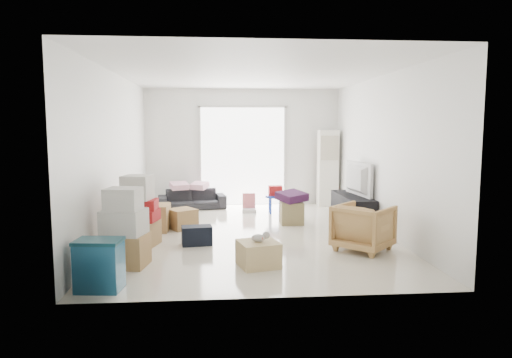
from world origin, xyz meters
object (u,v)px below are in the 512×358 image
object	(u,v)px
storage_bins	(99,265)
wood_crate	(258,254)
armchair	(363,225)
kids_table	(275,194)
sofa	(192,196)
ottoman	(292,213)
television	(353,191)
tv_console	(353,209)
ac_tower	(328,168)

from	to	relation	value
storage_bins	wood_crate	distance (m)	1.99
wood_crate	armchair	bearing A→B (deg)	21.83
kids_table	wood_crate	size ratio (longest dim) A/B	1.19
sofa	storage_bins	bearing A→B (deg)	-107.21
ottoman	kids_table	xyz separation A→B (m)	(-0.17, 1.11, 0.20)
kids_table	wood_crate	distance (m)	3.75
sofa	ottoman	bearing A→B (deg)	-51.32
television	ottoman	size ratio (longest dim) A/B	2.64
tv_console	kids_table	xyz separation A→B (m)	(-1.37, 1.02, 0.15)
wood_crate	ottoman	bearing A→B (deg)	71.62
tv_console	sofa	xyz separation A→B (m)	(-3.17, 1.70, 0.03)
tv_console	wood_crate	bearing A→B (deg)	-127.71
television	sofa	bearing A→B (deg)	54.94
ac_tower	sofa	distance (m)	3.17
sofa	wood_crate	bearing A→B (deg)	-84.78
storage_bins	ottoman	xyz separation A→B (m)	(2.70, 3.33, -0.08)
television	storage_bins	world-z (taller)	television
storage_bins	kids_table	world-z (taller)	kids_table
ac_tower	wood_crate	bearing A→B (deg)	-113.97
tv_console	kids_table	world-z (taller)	kids_table
kids_table	wood_crate	xyz separation A→B (m)	(-0.68, -3.68, -0.25)
television	storage_bins	bearing A→B (deg)	124.38
ac_tower	storage_bins	distance (m)	6.55
tv_console	armchair	distance (m)	2.06
tv_console	television	xyz separation A→B (m)	(0.00, 0.00, 0.33)
tv_console	sofa	world-z (taller)	sofa
armchair	ottoman	xyz separation A→B (m)	(-0.76, 1.93, -0.17)
ac_tower	ottoman	xyz separation A→B (m)	(-1.15, -1.94, -0.67)
storage_bins	ottoman	world-z (taller)	storage_bins
ottoman	wood_crate	distance (m)	2.72
storage_bins	kids_table	bearing A→B (deg)	60.30
armchair	kids_table	distance (m)	3.18
ac_tower	kids_table	bearing A→B (deg)	-147.85
armchair	storage_bins	world-z (taller)	armchair
sofa	armchair	bearing A→B (deg)	-62.79
sofa	wood_crate	xyz separation A→B (m)	(1.11, -4.36, -0.13)
tv_console	ottoman	distance (m)	1.21
ac_tower	sofa	xyz separation A→B (m)	(-3.12, -0.15, -0.59)
tv_console	ottoman	bearing A→B (deg)	-176.03
ac_tower	tv_console	distance (m)	1.95
armchair	ottoman	size ratio (longest dim) A/B	1.82
storage_bins	kids_table	size ratio (longest dim) A/B	1.00
television	wood_crate	size ratio (longest dim) A/B	2.25
television	ottoman	xyz separation A→B (m)	(-1.20, -0.08, -0.38)
storage_bins	kids_table	xyz separation A→B (m)	(2.53, 4.43, 0.12)
sofa	wood_crate	distance (m)	4.50
tv_console	sofa	bearing A→B (deg)	151.72
storage_bins	armchair	bearing A→B (deg)	21.97
television	ac_tower	bearing A→B (deg)	-5.23
sofa	ottoman	xyz separation A→B (m)	(1.97, -1.79, -0.08)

